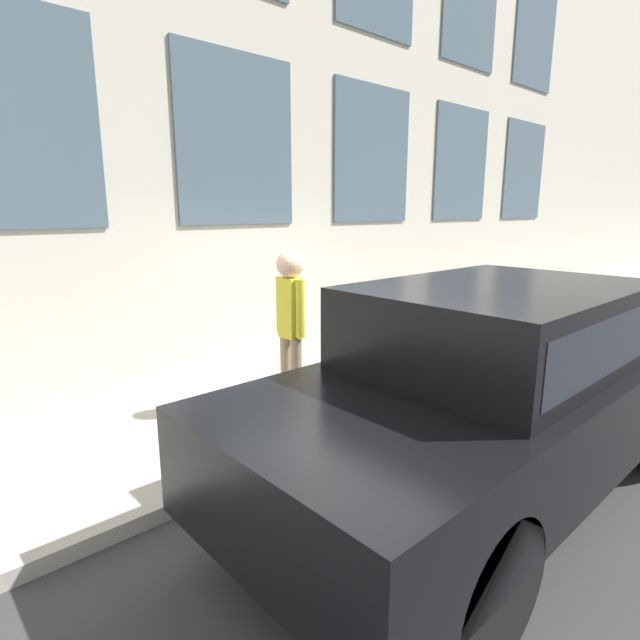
# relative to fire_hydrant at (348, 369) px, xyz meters

# --- Properties ---
(ground_plane) EXTENTS (80.00, 80.00, 0.00)m
(ground_plane) POSITION_rel_fire_hydrant_xyz_m (-0.49, 0.13, -0.54)
(ground_plane) COLOR #38383A
(sidewalk) EXTENTS (2.34, 60.00, 0.13)m
(sidewalk) POSITION_rel_fire_hydrant_xyz_m (0.68, 0.13, -0.48)
(sidewalk) COLOR #B2ADA3
(sidewalk) RESTS_ON ground_plane
(fire_hydrant) EXTENTS (0.27, 0.40, 0.81)m
(fire_hydrant) POSITION_rel_fire_hydrant_xyz_m (0.00, 0.00, 0.00)
(fire_hydrant) COLOR gray
(fire_hydrant) RESTS_ON sidewalk
(person) EXTENTS (0.42, 0.28, 1.73)m
(person) POSITION_rel_fire_hydrant_xyz_m (0.25, 0.60, 0.63)
(person) COLOR #998466
(person) RESTS_ON sidewalk
(parked_car_black_near) EXTENTS (1.82, 4.74, 1.71)m
(parked_car_black_near) POSITION_rel_fire_hydrant_xyz_m (-1.86, 0.22, 0.42)
(parked_car_black_near) COLOR black
(parked_car_black_near) RESTS_ON ground_plane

